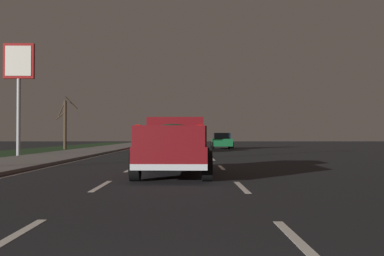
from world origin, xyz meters
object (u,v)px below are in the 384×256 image
at_px(sedan_silver, 183,142).
at_px(sedan_green, 222,141).
at_px(pickup_truck, 175,145).
at_px(bare_tree_far, 65,123).
at_px(gas_price_sign, 19,71).
at_px(sedan_red, 150,141).

xyz_separation_m(sedan_silver, sedan_green, (8.02, -3.61, 0.00)).
height_order(pickup_truck, bare_tree_far, bare_tree_far).
bearing_deg(gas_price_sign, sedan_green, -42.43).
bearing_deg(pickup_truck, sedan_silver, -0.06).
bearing_deg(pickup_truck, bare_tree_far, 22.42).
height_order(pickup_truck, sedan_silver, pickup_truck).
bearing_deg(bare_tree_far, sedan_red, -79.08).
distance_m(pickup_truck, sedan_red, 28.51).
height_order(sedan_red, gas_price_sign, gas_price_sign).
xyz_separation_m(pickup_truck, gas_price_sign, (13.26, 10.14, 4.30)).
height_order(pickup_truck, sedan_red, pickup_truck).
relative_size(sedan_green, bare_tree_far, 0.88).
bearing_deg(sedan_red, bare_tree_far, 100.92).
height_order(sedan_red, sedan_green, same).
xyz_separation_m(gas_price_sign, bare_tree_far, (13.56, 0.93, -2.85)).
height_order(sedan_silver, gas_price_sign, gas_price_sign).
bearing_deg(sedan_silver, bare_tree_far, 59.59).
distance_m(pickup_truck, sedan_silver, 20.31).
xyz_separation_m(pickup_truck, sedan_red, (28.32, 3.29, -0.20)).
relative_size(pickup_truck, sedan_green, 1.24).
height_order(sedan_red, sedan_silver, same).
bearing_deg(bare_tree_far, gas_price_sign, -176.09).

